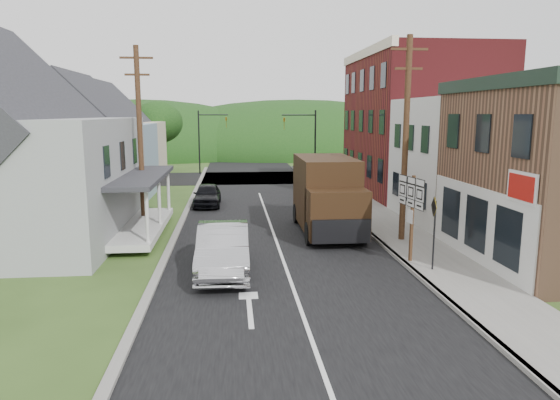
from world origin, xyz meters
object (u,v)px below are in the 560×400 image
object	(u,v)px
dark_sedan	(207,195)
route_sign_cluster	(411,206)
silver_sedan	(223,249)
warning_sign	(434,223)
delivery_van	(327,196)

from	to	relation	value
dark_sedan	route_sign_cluster	distance (m)	15.65
silver_sedan	warning_sign	world-z (taller)	warning_sign
dark_sedan	route_sign_cluster	world-z (taller)	route_sign_cluster
delivery_van	warning_sign	size ratio (longest dim) A/B	2.43
silver_sedan	dark_sedan	bearing A→B (deg)	95.25
silver_sedan	route_sign_cluster	distance (m)	7.22
silver_sedan	route_sign_cluster	world-z (taller)	route_sign_cluster
delivery_van	route_sign_cluster	distance (m)	5.86
route_sign_cluster	warning_sign	xyz separation A→B (m)	(0.45, -1.10, -0.42)
silver_sedan	delivery_van	size ratio (longest dim) A/B	0.80
delivery_van	warning_sign	bearing A→B (deg)	-67.76
dark_sedan	warning_sign	size ratio (longest dim) A/B	1.51
route_sign_cluster	dark_sedan	bearing A→B (deg)	114.13
silver_sedan	delivery_van	distance (m)	7.57
delivery_van	warning_sign	world-z (taller)	delivery_van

